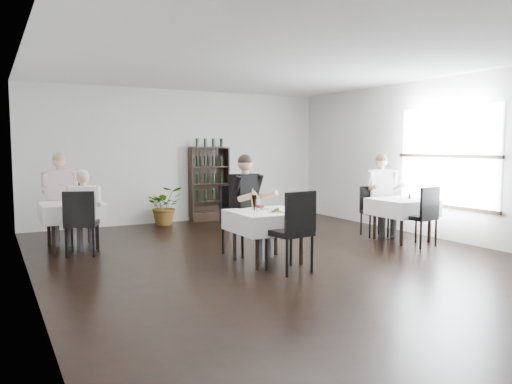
% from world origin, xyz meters
% --- Properties ---
extents(room_shell, '(9.00, 9.00, 9.00)m').
position_xyz_m(room_shell, '(0.00, 0.00, 1.50)').
color(room_shell, black).
rests_on(room_shell, ground).
extents(window_right, '(0.06, 2.30, 1.85)m').
position_xyz_m(window_right, '(3.48, 0.00, 1.50)').
color(window_right, white).
rests_on(window_right, room_shell).
extents(wine_shelf, '(0.90, 0.28, 1.75)m').
position_xyz_m(wine_shelf, '(0.60, 4.31, 0.85)').
color(wine_shelf, black).
rests_on(wine_shelf, ground).
extents(main_table, '(1.03, 1.03, 0.77)m').
position_xyz_m(main_table, '(-0.30, 0.00, 0.62)').
color(main_table, black).
rests_on(main_table, ground).
extents(left_table, '(0.98, 0.98, 0.77)m').
position_xyz_m(left_table, '(-2.70, 2.50, 0.62)').
color(left_table, black).
rests_on(left_table, ground).
extents(right_table, '(0.98, 0.98, 0.77)m').
position_xyz_m(right_table, '(2.70, 0.30, 0.62)').
color(right_table, black).
rests_on(right_table, ground).
extents(potted_tree, '(0.88, 0.80, 0.86)m').
position_xyz_m(potted_tree, '(-0.53, 4.12, 0.43)').
color(potted_tree, '#2B6021').
rests_on(potted_tree, ground).
extents(main_chair_far, '(0.64, 0.64, 1.10)m').
position_xyz_m(main_chair_far, '(-0.40, 0.78, 0.63)').
color(main_chair_far, black).
rests_on(main_chair_far, ground).
extents(main_chair_near, '(0.58, 0.58, 1.13)m').
position_xyz_m(main_chair_near, '(-0.30, -0.72, 0.64)').
color(main_chair_near, black).
rests_on(main_chair_near, ground).
extents(left_chair_far, '(0.64, 0.64, 1.13)m').
position_xyz_m(left_chair_far, '(-2.60, 3.12, 0.64)').
color(left_chair_far, black).
rests_on(left_chair_far, ground).
extents(left_chair_near, '(0.61, 0.61, 1.04)m').
position_xyz_m(left_chair_near, '(-2.67, 1.75, 0.59)').
color(left_chair_near, black).
rests_on(left_chair_near, ground).
extents(right_chair_far, '(0.53, 0.53, 0.95)m').
position_xyz_m(right_chair_far, '(2.60, 0.97, 0.54)').
color(right_chair_far, black).
rests_on(right_chair_far, ground).
extents(right_chair_near, '(0.53, 0.53, 1.04)m').
position_xyz_m(right_chair_near, '(2.62, -0.28, 0.60)').
color(right_chair_near, black).
rests_on(right_chair_near, ground).
extents(diner_main, '(0.70, 0.74, 1.60)m').
position_xyz_m(diner_main, '(-0.33, 0.53, 0.93)').
color(diner_main, '#3E3E45').
rests_on(diner_main, ground).
extents(diner_left_far, '(0.63, 0.64, 1.61)m').
position_xyz_m(diner_left_far, '(-2.81, 3.05, 0.94)').
color(diner_left_far, '#3E3E45').
rests_on(diner_left_far, ground).
extents(diner_left_near, '(0.56, 0.59, 1.37)m').
position_xyz_m(diner_left_near, '(-2.61, 1.83, 0.79)').
color(diner_left_near, '#3E3E45').
rests_on(diner_left_near, ground).
extents(diner_right_far, '(0.69, 0.73, 1.58)m').
position_xyz_m(diner_right_far, '(2.80, 0.93, 0.92)').
color(diner_right_far, '#3E3E45').
rests_on(diner_right_far, ground).
extents(plate_far, '(0.29, 0.29, 0.07)m').
position_xyz_m(plate_far, '(-0.32, 0.15, 0.79)').
color(plate_far, white).
rests_on(plate_far, main_table).
extents(plate_near, '(0.28, 0.28, 0.07)m').
position_xyz_m(plate_near, '(-0.26, -0.20, 0.79)').
color(plate_near, white).
rests_on(plate_near, main_table).
extents(pilsner_dark, '(0.08, 0.08, 0.33)m').
position_xyz_m(pilsner_dark, '(-0.57, -0.09, 0.90)').
color(pilsner_dark, black).
rests_on(pilsner_dark, main_table).
extents(pilsner_lager, '(0.08, 0.08, 0.33)m').
position_xyz_m(pilsner_lager, '(-0.47, 0.14, 0.91)').
color(pilsner_lager, gold).
rests_on(pilsner_lager, main_table).
extents(coke_bottle, '(0.06, 0.06, 0.24)m').
position_xyz_m(coke_bottle, '(-0.46, -0.01, 0.87)').
color(coke_bottle, silver).
rests_on(coke_bottle, main_table).
extents(napkin_cutlery, '(0.23, 0.21, 0.02)m').
position_xyz_m(napkin_cutlery, '(0.02, -0.24, 0.78)').
color(napkin_cutlery, black).
rests_on(napkin_cutlery, main_table).
extents(pepper_mill, '(0.05, 0.05, 0.10)m').
position_xyz_m(pepper_mill, '(2.86, 0.28, 0.82)').
color(pepper_mill, black).
rests_on(pepper_mill, right_table).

